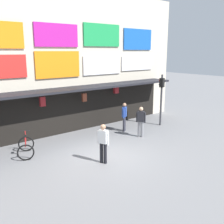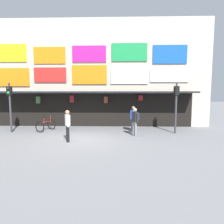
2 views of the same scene
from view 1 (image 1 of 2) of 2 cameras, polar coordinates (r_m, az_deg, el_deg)
name	(u,v)px [view 1 (image 1 of 2)]	position (r m, az deg, el deg)	size (l,w,h in m)	color
ground_plane	(103,155)	(11.95, -1.91, -9.39)	(80.00, 80.00, 0.00)	slate
shopfront	(53,63)	(14.95, -12.85, 10.48)	(18.00, 2.60, 8.00)	beige
traffic_light_far	(161,92)	(16.42, 10.77, 4.39)	(0.33, 0.35, 3.20)	#38383D
bicycle_parked	(26,147)	(12.36, -18.33, -7.34)	(1.10, 1.35, 1.05)	black
pedestrian_in_yellow	(124,115)	(15.13, 2.72, -0.74)	(0.44, 0.39, 1.68)	#2D2D38
pedestrian_in_white	(103,141)	(10.82, -1.94, -6.47)	(0.35, 0.49, 1.68)	black
pedestrian_in_black	(141,119)	(14.18, 6.37, -1.62)	(0.47, 0.48, 1.68)	gray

